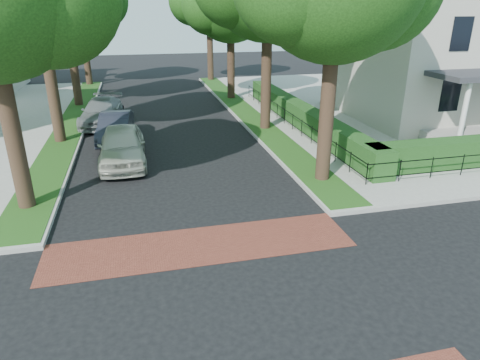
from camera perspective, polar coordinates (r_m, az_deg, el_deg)
name	(u,v)px	position (r m, az deg, el deg)	size (l,w,h in m)	color
ground	(222,316)	(10.28, -2.38, -17.62)	(120.00, 120.00, 0.00)	black
sidewalk_ne	(434,103)	(34.62, 24.40, 9.34)	(30.00, 30.00, 0.15)	gray
crosswalk_far	(201,245)	(12.87, -5.21, -8.66)	(9.00, 2.20, 0.01)	maroon
grass_strip_ne	(246,112)	(28.47, 0.77, 9.08)	(1.60, 29.80, 0.02)	#214212
grass_strip_nw	(72,121)	(27.91, -21.45, 7.29)	(1.60, 29.80, 0.02)	#214212
tree_right_far	(231,2)	(32.77, -1.19, 22.67)	(7.25, 6.23, 9.74)	black
hedge_main_road	(302,115)	(25.23, 8.23, 8.53)	(1.00, 18.00, 1.20)	#183D15
fence_main_road	(288,119)	(24.99, 6.48, 8.13)	(0.06, 18.00, 0.90)	black
house_victorian	(454,17)	(30.35, 26.67, 18.88)	(13.00, 13.05, 12.48)	beige
parked_car_front	(122,146)	(19.75, -15.43, 4.43)	(1.99, 4.96, 1.69)	#B1B2A0
parked_car_middle	(116,127)	(23.47, -16.25, 6.79)	(1.54, 4.40, 1.45)	#1D212C
parked_car_rear	(102,112)	(27.15, -17.94, 8.64)	(2.09, 5.15, 1.50)	gray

